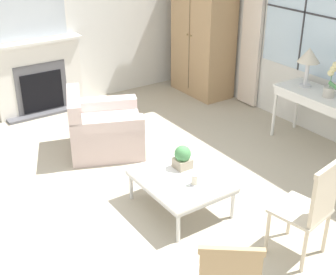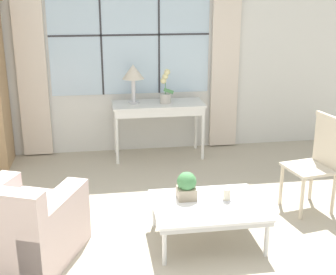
{
  "view_description": "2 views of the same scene",
  "coord_description": "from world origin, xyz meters",
  "px_view_note": "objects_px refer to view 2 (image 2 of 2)",
  "views": [
    {
      "loc": [
        3.87,
        -2.13,
        2.92
      ],
      "look_at": [
        0.26,
        0.31,
        0.76
      ],
      "focal_mm": 50.0,
      "sensor_mm": 36.0,
      "label": 1
    },
    {
      "loc": [
        -0.47,
        -3.44,
        2.25
      ],
      "look_at": [
        0.15,
        0.61,
        0.93
      ],
      "focal_mm": 50.0,
      "sensor_mm": 36.0,
      "label": 2
    }
  ],
  "objects_px": {
    "table_lamp": "(133,74)",
    "potted_plant_small": "(187,186)",
    "potted_orchid": "(165,90)",
    "side_chair_wooden": "(318,157)",
    "console_table": "(158,109)",
    "coffee_table": "(208,208)",
    "pillar_candle": "(227,195)",
    "armchair_upholstered": "(19,229)"
  },
  "relations": [
    {
      "from": "table_lamp",
      "to": "armchair_upholstered",
      "type": "height_order",
      "value": "table_lamp"
    },
    {
      "from": "potted_plant_small",
      "to": "table_lamp",
      "type": "bearing_deg",
      "value": 97.66
    },
    {
      "from": "table_lamp",
      "to": "side_chair_wooden",
      "type": "bearing_deg",
      "value": -47.13
    },
    {
      "from": "potted_plant_small",
      "to": "pillar_candle",
      "type": "height_order",
      "value": "potted_plant_small"
    },
    {
      "from": "console_table",
      "to": "potted_plant_small",
      "type": "xyz_separation_m",
      "value": [
        -0.03,
        -2.2,
        -0.17
      ]
    },
    {
      "from": "side_chair_wooden",
      "to": "coffee_table",
      "type": "relative_size",
      "value": 1.01
    },
    {
      "from": "table_lamp",
      "to": "side_chair_wooden",
      "type": "distance_m",
      "value": 2.64
    },
    {
      "from": "side_chair_wooden",
      "to": "potted_plant_small",
      "type": "xyz_separation_m",
      "value": [
        -1.45,
        -0.34,
        -0.07
      ]
    },
    {
      "from": "potted_orchid",
      "to": "coffee_table",
      "type": "distance_m",
      "value": 2.4
    },
    {
      "from": "armchair_upholstered",
      "to": "potted_orchid",
      "type": "bearing_deg",
      "value": 55.85
    },
    {
      "from": "armchair_upholstered",
      "to": "pillar_candle",
      "type": "relative_size",
      "value": 9.18
    },
    {
      "from": "potted_plant_small",
      "to": "coffee_table",
      "type": "bearing_deg",
      "value": -40.97
    },
    {
      "from": "table_lamp",
      "to": "coffee_table",
      "type": "height_order",
      "value": "table_lamp"
    },
    {
      "from": "potted_orchid",
      "to": "potted_plant_small",
      "type": "bearing_deg",
      "value": -93.28
    },
    {
      "from": "coffee_table",
      "to": "side_chair_wooden",
      "type": "bearing_deg",
      "value": 20.94
    },
    {
      "from": "table_lamp",
      "to": "side_chair_wooden",
      "type": "height_order",
      "value": "table_lamp"
    },
    {
      "from": "side_chair_wooden",
      "to": "potted_plant_small",
      "type": "relative_size",
      "value": 3.89
    },
    {
      "from": "table_lamp",
      "to": "potted_plant_small",
      "type": "distance_m",
      "value": 2.35
    },
    {
      "from": "potted_orchid",
      "to": "table_lamp",
      "type": "bearing_deg",
      "value": 173.47
    },
    {
      "from": "armchair_upholstered",
      "to": "side_chair_wooden",
      "type": "bearing_deg",
      "value": 10.5
    },
    {
      "from": "armchair_upholstered",
      "to": "pillar_candle",
      "type": "height_order",
      "value": "armchair_upholstered"
    },
    {
      "from": "potted_orchid",
      "to": "side_chair_wooden",
      "type": "distance_m",
      "value": 2.29
    },
    {
      "from": "console_table",
      "to": "pillar_candle",
      "type": "xyz_separation_m",
      "value": [
        0.33,
        -2.3,
        -0.25
      ]
    },
    {
      "from": "side_chair_wooden",
      "to": "potted_orchid",
      "type": "bearing_deg",
      "value": 125.82
    },
    {
      "from": "coffee_table",
      "to": "potted_plant_small",
      "type": "height_order",
      "value": "potted_plant_small"
    },
    {
      "from": "coffee_table",
      "to": "pillar_candle",
      "type": "height_order",
      "value": "pillar_candle"
    },
    {
      "from": "console_table",
      "to": "coffee_table",
      "type": "distance_m",
      "value": 2.37
    },
    {
      "from": "side_chair_wooden",
      "to": "armchair_upholstered",
      "type": "bearing_deg",
      "value": -169.5
    },
    {
      "from": "potted_orchid",
      "to": "potted_plant_small",
      "type": "distance_m",
      "value": 2.23
    },
    {
      "from": "console_table",
      "to": "table_lamp",
      "type": "distance_m",
      "value": 0.59
    },
    {
      "from": "coffee_table",
      "to": "potted_plant_small",
      "type": "distance_m",
      "value": 0.28
    },
    {
      "from": "potted_plant_small",
      "to": "potted_orchid",
      "type": "bearing_deg",
      "value": 86.72
    },
    {
      "from": "table_lamp",
      "to": "potted_plant_small",
      "type": "relative_size",
      "value": 2.02
    },
    {
      "from": "potted_plant_small",
      "to": "pillar_candle",
      "type": "distance_m",
      "value": 0.38
    },
    {
      "from": "table_lamp",
      "to": "side_chair_wooden",
      "type": "xyz_separation_m",
      "value": [
        1.75,
        -1.89,
        -0.59
      ]
    },
    {
      "from": "armchair_upholstered",
      "to": "pillar_candle",
      "type": "distance_m",
      "value": 1.86
    },
    {
      "from": "console_table",
      "to": "armchair_upholstered",
      "type": "xyz_separation_m",
      "value": [
        -1.52,
        -2.4,
        -0.39
      ]
    },
    {
      "from": "table_lamp",
      "to": "coffee_table",
      "type": "distance_m",
      "value": 2.56
    },
    {
      "from": "console_table",
      "to": "side_chair_wooden",
      "type": "height_order",
      "value": "side_chair_wooden"
    },
    {
      "from": "side_chair_wooden",
      "to": "pillar_candle",
      "type": "height_order",
      "value": "side_chair_wooden"
    },
    {
      "from": "coffee_table",
      "to": "potted_plant_small",
      "type": "bearing_deg",
      "value": 139.03
    },
    {
      "from": "armchair_upholstered",
      "to": "side_chair_wooden",
      "type": "xyz_separation_m",
      "value": [
        2.94,
        0.55,
        0.29
      ]
    }
  ]
}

